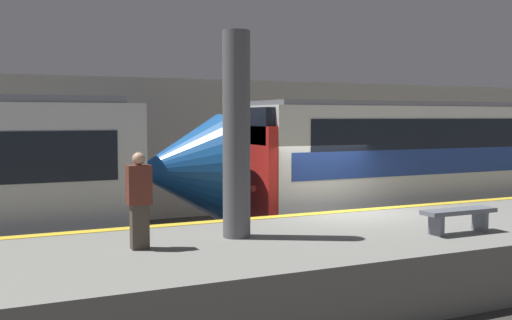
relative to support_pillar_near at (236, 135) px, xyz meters
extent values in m
plane|color=#33302D|center=(3.45, 1.75, -2.87)|extent=(120.00, 120.00, 0.00)
cube|color=slate|center=(3.45, -0.42, -2.34)|extent=(40.00, 4.34, 1.06)
cube|color=gold|center=(3.45, 1.60, -1.81)|extent=(40.00, 0.30, 0.01)
cube|color=#B2AD9E|center=(3.45, 8.43, -0.68)|extent=(50.00, 0.15, 4.39)
cylinder|color=#56565B|center=(0.00, 0.00, 0.00)|extent=(0.49, 0.49, 3.63)
cone|color=#195199|center=(0.20, 4.14, -0.95)|extent=(2.20, 2.69, 2.69)
sphere|color=#F2EFCC|center=(1.15, 4.14, -1.38)|extent=(0.20, 0.20, 0.20)
cube|color=black|center=(10.79, 4.14, -2.55)|extent=(15.77, 2.36, 0.65)
cube|color=silver|center=(10.79, 4.14, -0.81)|extent=(17.14, 2.88, 2.83)
cube|color=red|center=(2.10, 4.14, -1.04)|extent=(0.25, 2.82, 2.26)
cube|color=black|center=(2.10, 4.14, 0.09)|extent=(0.25, 2.53, 0.91)
sphere|color=#EA4C42|center=(1.94, 3.49, -1.43)|extent=(0.18, 0.18, 0.18)
sphere|color=#EA4C42|center=(1.94, 4.79, -1.43)|extent=(0.18, 0.18, 0.18)
cube|color=#4C4C51|center=(10.79, 4.14, 0.67)|extent=(16.46, 2.07, 0.14)
cube|color=#473D33|center=(-1.80, -0.23, -1.45)|extent=(0.28, 0.20, 0.73)
cube|color=brown|center=(-1.80, -0.23, -0.77)|extent=(0.38, 0.24, 0.63)
sphere|color=tan|center=(-1.80, -0.23, -0.35)|extent=(0.21, 0.21, 0.21)
cube|color=slate|center=(3.29, -1.42, -1.61)|extent=(0.10, 0.32, 0.41)
cube|color=slate|center=(4.34, -1.42, -1.61)|extent=(0.10, 0.32, 0.41)
cube|color=slate|center=(3.82, -1.42, -1.41)|extent=(1.50, 0.40, 0.08)
camera|label=1|loc=(-4.13, -9.68, 0.32)|focal=42.00mm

